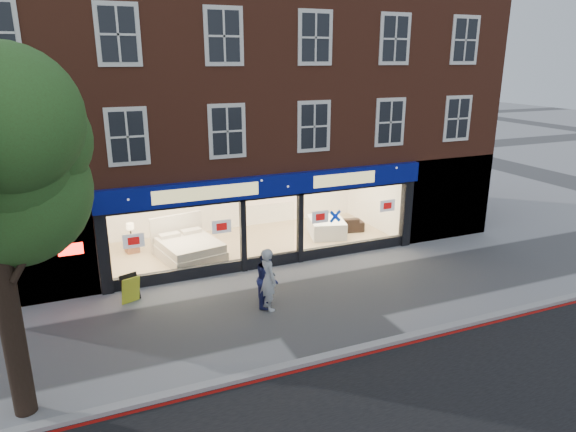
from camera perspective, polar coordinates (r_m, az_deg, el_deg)
ground at (r=15.55m, az=2.40°, el=-9.54°), size 120.00×120.00×0.00m
kerb_line at (r=13.18m, az=8.35°, el=-15.02°), size 60.00×0.10×0.01m
kerb_stone at (r=13.29m, az=7.90°, el=-14.42°), size 60.00×0.25×0.12m
showroom_floor at (r=20.01m, az=-4.01°, el=-3.16°), size 11.00×4.50×0.10m
building at (r=20.37m, az=-6.06°, el=16.18°), size 19.00×8.26×10.30m
display_bed at (r=18.74m, az=-11.01°, el=-3.49°), size 2.39×2.71×1.35m
bedside_table at (r=19.82m, az=-16.96°, el=-3.11°), size 0.52×0.52×0.55m
mattress_stack at (r=20.82m, az=4.28°, el=-1.24°), size 1.72×1.97×0.66m
sofa at (r=21.31m, az=5.58°, el=-0.93°), size 2.15×1.11×0.60m
a_board at (r=16.07m, az=-17.11°, el=-7.73°), size 0.65×0.53×0.86m
pedestrian_grey at (r=14.78m, az=-2.21°, el=-7.03°), size 0.51×0.72×1.86m
pedestrian_blue at (r=15.01m, az=-2.29°, el=-6.93°), size 0.97×1.05×1.73m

